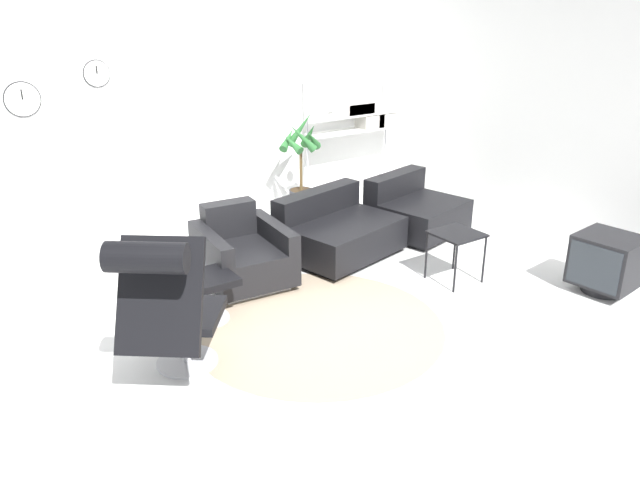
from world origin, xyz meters
name	(u,v)px	position (x,y,z in m)	size (l,w,h in m)	color
ground_plane	(303,320)	(0.00, 0.00, 0.00)	(12.00, 12.00, 0.00)	white
wall_back	(162,102)	(0.00, 2.79, 1.40)	(12.00, 0.09, 2.80)	white
wall_right	(578,109)	(3.34, 0.00, 1.40)	(0.06, 12.00, 2.80)	white
round_rug	(317,326)	(0.03, -0.15, 0.00)	(2.04, 2.04, 0.01)	tan
lounge_chair	(167,298)	(-1.23, -0.32, 0.68)	(0.97, 1.05, 1.17)	#BCBCC1
ottoman	(205,288)	(-0.64, 0.45, 0.28)	(0.47, 0.40, 0.38)	#BCBCC1
armchair_red	(242,256)	(-0.06, 0.94, 0.26)	(0.80, 0.91, 0.69)	silver
couch_low	(337,233)	(1.03, 0.96, 0.24)	(1.28, 1.08, 0.63)	black
couch_second	(415,212)	(2.12, 1.01, 0.24)	(1.06, 1.03, 0.63)	black
side_table	(457,238)	(1.58, -0.14, 0.42)	(0.41, 0.41, 0.47)	black
crt_television	(607,262)	(2.51, -1.06, 0.28)	(0.56, 0.57, 0.53)	black
potted_plant	(301,173)	(1.40, 2.21, 0.52)	(0.52, 0.53, 1.24)	#333338
shelf_unit	(361,116)	(2.52, 2.52, 1.04)	(1.33, 0.28, 1.60)	#BCBCC1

